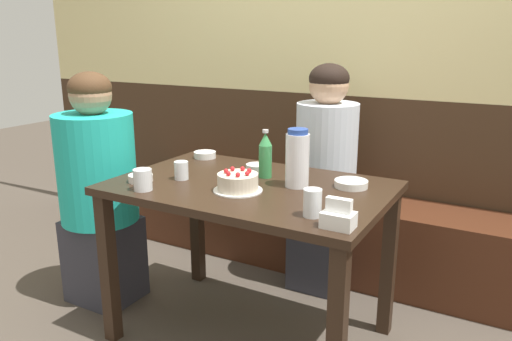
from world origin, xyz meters
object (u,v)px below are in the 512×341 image
birthday_cake (238,182)px  water_pitcher (297,159)px  glass_shot_small (181,170)px  bowl_side_dish (141,178)px  glass_tumbler_short (312,203)px  bowl_rice_small (351,184)px  person_teal_shirt (325,182)px  bench_seat (319,231)px  napkin_holder (338,217)px  bowl_soup_white (257,168)px  person_pale_blue_shirt (99,190)px  bowl_sauce_shallow (205,155)px  glass_water_tall (143,180)px  soju_bottle (265,155)px

birthday_cake → water_pitcher: 0.27m
birthday_cake → glass_shot_small: (-0.31, 0.03, 0.00)m
bowl_side_dish → glass_tumbler_short: 0.84m
bowl_rice_small → person_teal_shirt: bearing=122.4°
bench_seat → napkin_holder: 1.36m
bowl_soup_white → bowl_side_dish: (-0.36, -0.41, 0.00)m
napkin_holder → person_teal_shirt: 1.05m
napkin_holder → person_teal_shirt: bearing=113.8°
person_pale_blue_shirt → glass_tumbler_short: bearing=-7.3°
bench_seat → glass_shot_small: 1.11m
glass_tumbler_short → glass_shot_small: size_ratio=1.24×
bowl_soup_white → napkin_holder: bearing=-40.1°
napkin_holder → person_pale_blue_shirt: size_ratio=0.09×
bowl_sauce_shallow → glass_water_tall: 0.61m
bowl_side_dish → glass_water_tall: bearing=-43.4°
soju_bottle → napkin_holder: (0.51, -0.43, -0.07)m
bowl_soup_white → bowl_sauce_shallow: bowl_sauce_shallow is taller
water_pitcher → soju_bottle: 0.20m
bowl_soup_white → bowl_sauce_shallow: 0.38m
bowl_rice_small → bowl_side_dish: 0.93m
soju_bottle → glass_tumbler_short: bearing=-43.2°
birthday_cake → bowl_soup_white: 0.33m
soju_bottle → person_pale_blue_shirt: 0.92m
glass_tumbler_short → glass_water_tall: bearing=-175.5°
glass_water_tall → person_pale_blue_shirt: bearing=156.7°
bowl_side_dish → glass_shot_small: bearing=42.0°
water_pitcher → bowl_rice_small: water_pitcher is taller
person_pale_blue_shirt → person_teal_shirt: bearing=37.3°
water_pitcher → glass_tumbler_short: water_pitcher is taller
soju_bottle → bowl_sauce_shallow: (-0.46, 0.17, -0.09)m
bowl_rice_small → person_pale_blue_shirt: person_pale_blue_shirt is taller
bowl_rice_small → bowl_sauce_shallow: (-0.85, 0.13, 0.00)m
bench_seat → bowl_soup_white: 0.82m
person_teal_shirt → glass_water_tall: bearing=-25.3°
glass_water_tall → napkin_holder: bearing=0.0°
bench_seat → person_pale_blue_shirt: person_pale_blue_shirt is taller
water_pitcher → glass_tumbler_short: 0.38m
birthday_cake → person_pale_blue_shirt: (-0.86, 0.03, -0.18)m
bowl_soup_white → bowl_side_dish: same height
glass_water_tall → bowl_sauce_shallow: bearing=99.7°
person_teal_shirt → person_pale_blue_shirt: (-0.96, -0.73, 0.01)m
napkin_holder → bowl_soup_white: bearing=139.9°
bowl_soup_white → glass_shot_small: (-0.23, -0.29, 0.03)m
glass_water_tall → birthday_cake: bearing=27.6°
water_pitcher → person_pale_blue_shirt: bearing=-172.0°
glass_shot_small → glass_tumbler_short: bearing=-12.2°
bowl_soup_white → bowl_sauce_shallow: (-0.37, 0.09, 0.00)m
glass_water_tall → glass_tumbler_short: (0.75, 0.06, 0.01)m
napkin_holder → glass_tumbler_short: 0.13m
bowl_soup_white → person_pale_blue_shirt: 0.84m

